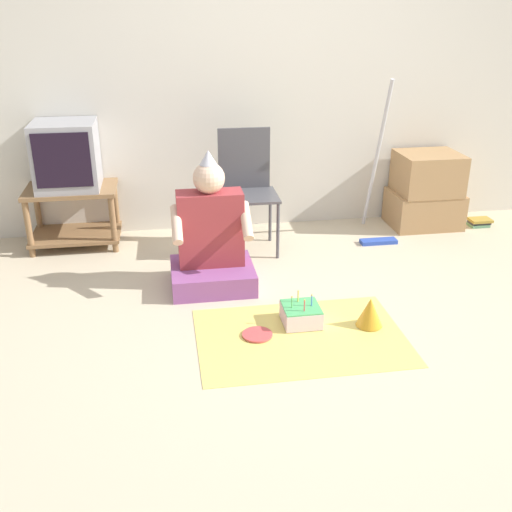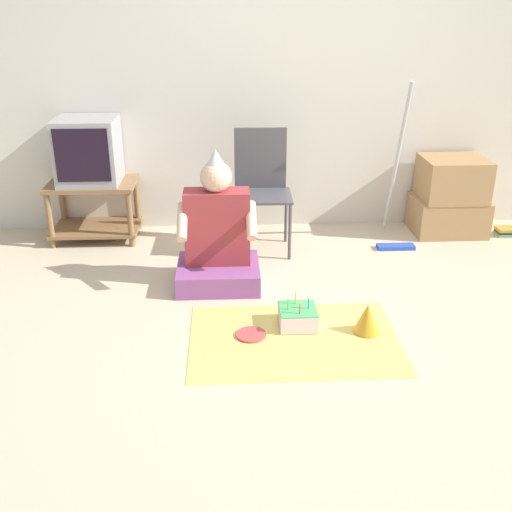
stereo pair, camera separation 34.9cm
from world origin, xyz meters
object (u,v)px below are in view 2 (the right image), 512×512
(party_hat_blue, at_px, (367,318))
(person_seated, at_px, (218,241))
(paper_plate, at_px, (251,334))
(book_pile, at_px, (507,231))
(tv, at_px, (88,151))
(dust_mop, at_px, (396,199))
(cardboard_box_stack, at_px, (450,197))
(folding_chair, at_px, (261,182))
(birthday_cake, at_px, (298,317))

(party_hat_blue, bearing_deg, person_seated, 140.33)
(person_seated, height_order, party_hat_blue, person_seated)
(paper_plate, bearing_deg, book_pile, 34.51)
(tv, relative_size, dust_mop, 0.39)
(tv, xyz_separation_m, person_seated, (0.96, -0.85, -0.40))
(dust_mop, distance_m, person_seated, 1.46)
(cardboard_box_stack, height_order, paper_plate, cardboard_box_stack)
(folding_chair, relative_size, paper_plate, 5.17)
(paper_plate, bearing_deg, person_seated, 104.68)
(tv, distance_m, paper_plate, 2.05)
(book_pile, bearing_deg, paper_plate, -145.49)
(book_pile, xyz_separation_m, person_seated, (-2.28, -0.74, 0.26))
(birthday_cake, bearing_deg, book_pile, 36.31)
(tv, height_order, cardboard_box_stack, tv)
(party_hat_blue, bearing_deg, folding_chair, 111.75)
(party_hat_blue, relative_size, paper_plate, 1.00)
(tv, height_order, person_seated, tv)
(tv, bearing_deg, party_hat_blue, -40.84)
(birthday_cake, height_order, paper_plate, birthday_cake)
(tv, distance_m, birthday_cake, 2.13)
(cardboard_box_stack, relative_size, party_hat_blue, 3.54)
(birthday_cake, bearing_deg, cardboard_box_stack, 46.43)
(folding_chair, xyz_separation_m, person_seated, (-0.32, -0.61, -0.21))
(dust_mop, relative_size, birthday_cake, 5.74)
(person_seated, bearing_deg, party_hat_blue, -39.67)
(tv, bearing_deg, book_pile, -2.12)
(party_hat_blue, bearing_deg, tv, 139.16)
(folding_chair, distance_m, book_pile, 2.02)
(book_pile, xyz_separation_m, paper_plate, (-2.09, -1.44, -0.02))
(dust_mop, height_order, book_pile, dust_mop)
(book_pile, bearing_deg, birthday_cake, -143.69)
(person_seated, distance_m, paper_plate, 0.78)
(birthday_cake, relative_size, paper_plate, 1.25)
(tv, relative_size, folding_chair, 0.55)
(tv, height_order, birthday_cake, tv)
(book_pile, bearing_deg, cardboard_box_stack, 167.76)
(tv, bearing_deg, folding_chair, -10.77)
(party_hat_blue, bearing_deg, book_pile, 44.74)
(paper_plate, bearing_deg, folding_chair, 84.34)
(tv, relative_size, person_seated, 0.54)
(tv, relative_size, paper_plate, 2.83)
(book_pile, bearing_deg, dust_mop, -172.46)
(birthday_cake, distance_m, party_hat_blue, 0.39)
(folding_chair, bearing_deg, dust_mop, -0.23)
(dust_mop, height_order, birthday_cake, dust_mop)
(cardboard_box_stack, xyz_separation_m, book_pile, (0.45, -0.10, -0.26))
(folding_chair, height_order, dust_mop, dust_mop)
(dust_mop, distance_m, paper_plate, 1.78)
(folding_chair, bearing_deg, birthday_cake, -83.37)
(tv, xyz_separation_m, birthday_cake, (1.41, -1.46, -0.63))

